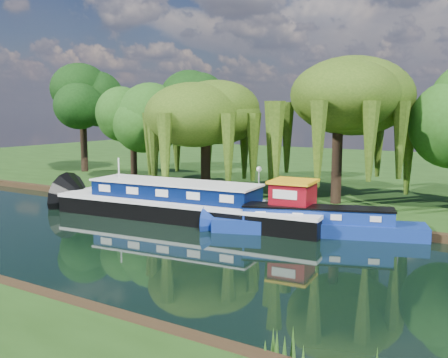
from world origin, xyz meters
The scene contains 13 objects.
ground centered at (0.00, 0.00, 0.00)m, with size 120.00×120.00×0.00m, color black.
far_bank centered at (0.00, 34.00, 0.23)m, with size 120.00×52.00×0.45m, color #1A360E.
dutch_barge centered at (-1.90, 5.81, 0.93)m, with size 18.14×5.79×3.76m.
narrowboat centered at (6.34, 6.32, 0.60)m, with size 11.51×5.71×1.68m.
red_dinghy centered at (-6.96, 7.15, 0.00)m, with size 2.05×2.87×0.59m, color maroon.
willow_left centered at (-4.98, 12.19, 6.29)m, with size 6.71×6.71×8.05m.
willow_right centered at (4.87, 13.51, 7.05)m, with size 7.43×7.43×9.05m.
tree_far_left centered at (-13.72, 13.78, 6.16)m, with size 5.18×5.18×8.34m.
tree_far_back centered at (-23.33, 16.88, 7.35)m, with size 5.89×5.89×9.91m.
tree_far_mid centered at (-8.38, 16.98, 6.59)m, with size 5.44×5.44×8.91m.
lamppost centered at (0.50, 10.50, 2.42)m, with size 0.36×0.36×2.56m.
mooring_posts centered at (-0.50, 8.40, 0.95)m, with size 19.16×0.16×1.00m.
reeds_near centered at (6.87, -7.57, 0.55)m, with size 33.70×1.50×1.10m.
Camera 1 is at (16.17, -19.17, 6.83)m, focal length 40.00 mm.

